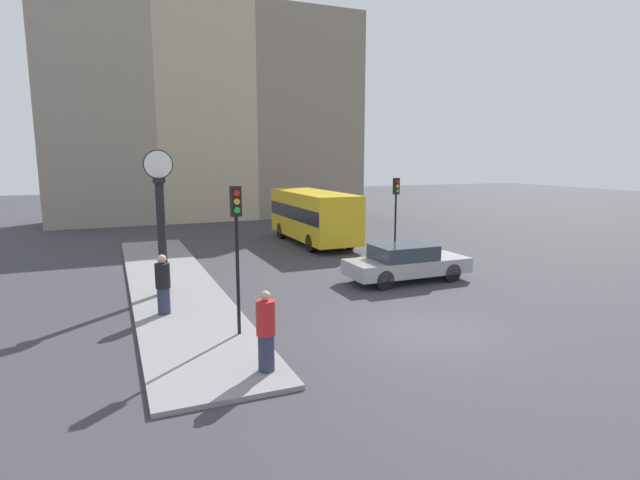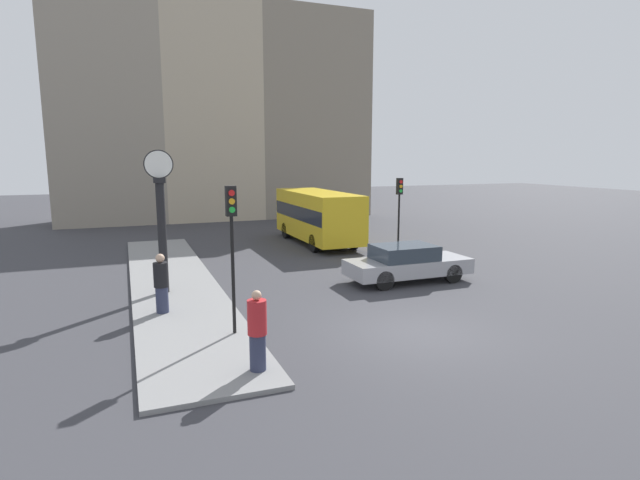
% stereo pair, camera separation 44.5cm
% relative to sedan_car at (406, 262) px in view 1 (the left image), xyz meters
% --- Properties ---
extents(ground_plane, '(120.00, 120.00, 0.00)m').
position_rel_sedan_car_xyz_m(ground_plane, '(-2.72, -4.90, -0.72)').
color(ground_plane, '#38383D').
extents(sidewalk_corner, '(2.97, 19.51, 0.11)m').
position_rel_sedan_car_xyz_m(sidewalk_corner, '(-8.26, 2.85, -0.67)').
color(sidewalk_corner, gray).
rests_on(sidewalk_corner, ground_plane).
extents(building_row, '(23.00, 5.00, 16.90)m').
position_rel_sedan_car_xyz_m(building_row, '(-2.90, 22.60, 7.35)').
color(building_row, gray).
rests_on(building_row, ground_plane).
extents(sedan_car, '(4.69, 1.82, 1.40)m').
position_rel_sedan_car_xyz_m(sedan_car, '(0.00, 0.00, 0.00)').
color(sedan_car, '#9E9EA3').
rests_on(sedan_car, ground_plane).
extents(bus_distant, '(2.42, 7.46, 2.80)m').
position_rel_sedan_car_xyz_m(bus_distant, '(-0.08, 9.10, 0.88)').
color(bus_distant, gold).
rests_on(bus_distant, ground_plane).
extents(traffic_light_near, '(0.26, 0.24, 3.84)m').
position_rel_sedan_car_xyz_m(traffic_light_near, '(-7.28, -3.47, 2.13)').
color(traffic_light_near, black).
rests_on(traffic_light_near, sidewalk_corner).
extents(traffic_light_far, '(0.26, 0.24, 3.70)m').
position_rel_sedan_car_xyz_m(traffic_light_far, '(2.10, 4.25, 1.93)').
color(traffic_light_far, black).
rests_on(traffic_light_far, ground_plane).
extents(street_clock, '(0.94, 0.37, 4.78)m').
position_rel_sedan_car_xyz_m(street_clock, '(-8.66, 1.36, 1.83)').
color(street_clock, black).
rests_on(street_clock, sidewalk_corner).
extents(pedestrian_black_jacket, '(0.43, 0.43, 1.77)m').
position_rel_sedan_car_xyz_m(pedestrian_black_jacket, '(-8.90, -0.96, 0.26)').
color(pedestrian_black_jacket, '#2D334C').
rests_on(pedestrian_black_jacket, sidewalk_corner).
extents(pedestrian_red_top, '(0.41, 0.41, 1.77)m').
position_rel_sedan_car_xyz_m(pedestrian_red_top, '(-7.28, -5.93, 0.26)').
color(pedestrian_red_top, '#2D334C').
rests_on(pedestrian_red_top, sidewalk_corner).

